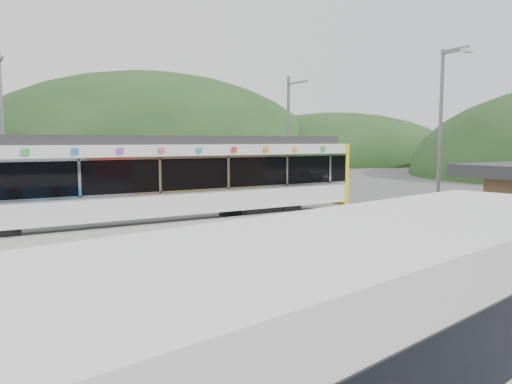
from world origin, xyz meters
TOP-DOWN VIEW (x-y plane):
  - ground at (0.00, 0.00)m, footprint 120.00×120.00m
  - hills at (6.19, 5.29)m, footprint 146.00×149.00m
  - platform at (0.00, 3.30)m, footprint 26.00×3.20m
  - yellow_line at (0.00, 2.00)m, footprint 26.00×0.10m
  - train at (-2.46, 6.00)m, footprint 20.44×3.01m
  - catenary_mast_west at (-7.00, 8.56)m, footprint 0.18×1.80m
  - catenary_mast_east at (7.00, 8.56)m, footprint 0.18×1.80m
  - lamp_post at (4.82, -3.13)m, footprint 0.37×1.14m

SIDE VIEW (x-z plane):
  - ground at x=0.00m, z-range 0.00..0.00m
  - hills at x=6.19m, z-range -13.00..13.00m
  - platform at x=0.00m, z-range 0.00..0.30m
  - yellow_line at x=0.00m, z-range 0.30..0.31m
  - train at x=-2.46m, z-range 0.19..3.93m
  - catenary_mast_west at x=-7.00m, z-range 0.15..7.15m
  - catenary_mast_east at x=7.00m, z-range 0.15..7.15m
  - lamp_post at x=4.82m, z-range 0.62..7.09m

